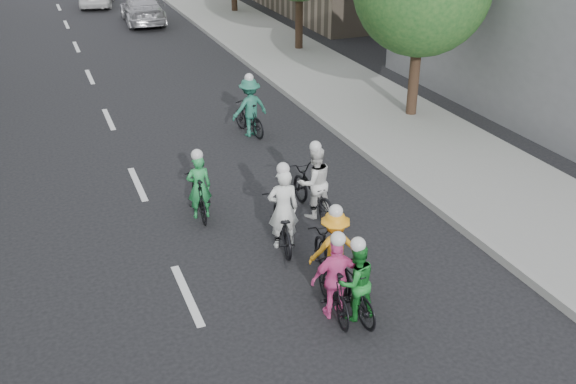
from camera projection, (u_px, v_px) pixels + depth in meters
ground at (187, 295)px, 11.67m from camera, size 120.00×120.00×0.00m
sidewalk_right at (340, 88)px, 22.61m from camera, size 4.00×80.00×0.15m
curb_right at (288, 94)px, 21.95m from camera, size 0.18×80.00×0.18m
cyclist_0 at (282, 219)px, 12.99m from camera, size 0.97×1.91×1.87m
cyclist_1 at (199, 192)px, 14.13m from camera, size 0.57×1.64×1.62m
cyclist_2 at (313, 189)px, 14.15m from camera, size 0.83×1.99×1.79m
cyclist_3 at (354, 286)px, 10.90m from camera, size 0.71×1.59×1.57m
cyclist_4 at (335, 284)px, 10.91m from camera, size 0.93×1.65×1.66m
cyclist_5 at (250, 111)px, 18.49m from camera, size 1.20×1.70×1.85m
cyclist_6 at (333, 253)px, 11.83m from camera, size 0.99×1.78×1.63m
follow_car_lead at (142, 10)px, 32.40m from camera, size 2.13×4.78×1.36m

